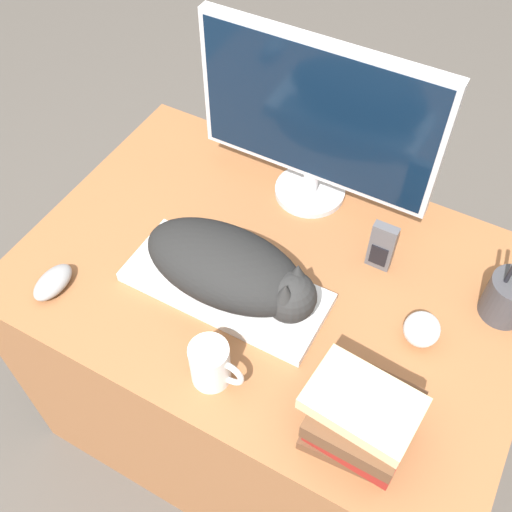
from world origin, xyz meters
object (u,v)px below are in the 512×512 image
keyboard (226,287)px  monitor (317,119)px  baseball (422,329)px  book_stack (361,418)px  computer_mouse (53,282)px  pen_cup (509,297)px  phone (382,247)px  coffee_mug (212,364)px  cat (233,269)px

keyboard → monitor: bearing=84.9°
keyboard → baseball: size_ratio=6.03×
baseball → book_stack: book_stack is taller
baseball → computer_mouse: bearing=-160.6°
monitor → baseball: size_ratio=7.66×
keyboard → pen_cup: bearing=23.6°
keyboard → computer_mouse: computer_mouse is taller
phone → book_stack: bearing=-73.8°
monitor → computer_mouse: size_ratio=5.37×
monitor → pen_cup: bearing=-13.1°
pen_cup → book_stack: (-0.16, -0.39, 0.02)m
book_stack → monitor: bearing=123.7°
pen_cup → phone: (-0.27, -0.01, 0.01)m
keyboard → coffee_mug: coffee_mug is taller
cat → pen_cup: size_ratio=1.78×
baseball → phone: bearing=136.1°
monitor → coffee_mug: size_ratio=5.00×
pen_cup → book_stack: pen_cup is taller
phone → monitor: bearing=151.2°
computer_mouse → book_stack: book_stack is taller
keyboard → phone: 0.35m
book_stack → pen_cup: bearing=67.6°
computer_mouse → baseball: bearing=19.4°
computer_mouse → phone: 0.71m
keyboard → coffee_mug: size_ratio=3.94×
monitor → book_stack: (0.34, -0.51, -0.16)m
coffee_mug → baseball: bearing=40.6°
keyboard → baseball: bearing=12.0°
coffee_mug → pen_cup: (0.45, 0.42, 0.00)m
cat → phone: (0.24, 0.22, -0.03)m
monitor → coffee_mug: (0.05, -0.54, -0.18)m
computer_mouse → pen_cup: size_ratio=0.48×
coffee_mug → baseball: size_ratio=1.53×
keyboard → pen_cup: (0.53, 0.23, 0.04)m
monitor → baseball: monitor is taller
monitor → coffee_mug: monitor is taller
computer_mouse → baseball: (0.73, 0.26, 0.02)m
cat → pen_cup: 0.56m
coffee_mug → phone: bearing=66.8°
cat → baseball: bearing=12.6°
cat → monitor: size_ratio=0.69×
pen_cup → book_stack: 0.43m
monitor → computer_mouse: monitor is taller
cat → pen_cup: (0.51, 0.23, -0.03)m
monitor → baseball: bearing=-35.3°
coffee_mug → baseball: (0.32, 0.27, -0.01)m
computer_mouse → baseball: size_ratio=1.43×
cat → book_stack: 0.39m
monitor → book_stack: size_ratio=2.83×
phone → baseball: bearing=-43.9°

